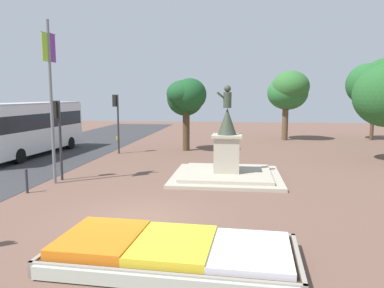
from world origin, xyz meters
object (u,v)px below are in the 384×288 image
Objects in this scene: banner_pole at (51,96)px; kerb_bollard_north at (27,180)px; flower_planter at (169,252)px; city_bus at (29,126)px; traffic_light_far_corner at (117,113)px; traffic_light_mid_block at (57,125)px; statue_monument at (227,163)px.

banner_pole is 7.10× the size of kerb_bollard_north.
city_bus is (-11.95, 14.48, 1.74)m from flower_planter.
traffic_light_far_corner reaches higher than city_bus.
banner_pole is 0.71× the size of city_bus.
traffic_light_mid_block is 8.12m from traffic_light_far_corner.
kerb_bollard_north is at bearing -94.97° from traffic_light_mid_block.
flower_planter is 17.58m from traffic_light_far_corner.
banner_pole is at bearing 80.23° from kerb_bollard_north.
city_bus is (-13.02, 5.03, 1.27)m from statue_monument.
traffic_light_mid_block is at bearing -90.96° from traffic_light_far_corner.
kerb_bollard_north is (5.02, -8.91, -1.46)m from city_bus.
traffic_light_far_corner reaches higher than traffic_light_mid_block.
traffic_light_far_corner is (-7.66, 6.66, 2.02)m from statue_monument.
banner_pole is 3.86m from kerb_bollard_north.
kerb_bollard_north is (-8.00, -3.88, -0.19)m from statue_monument.
traffic_light_far_corner is (-6.59, 16.11, 2.49)m from flower_planter.
statue_monument is at bearing 25.86° from kerb_bollard_north.
traffic_light_mid_block is 8.36m from city_bus.
traffic_light_far_corner is at bearing 89.04° from traffic_light_mid_block.
flower_planter is at bearing -49.90° from traffic_light_mid_block.
traffic_light_mid_block reaches higher than city_bus.
traffic_light_far_corner is 0.55× the size of banner_pole.
statue_monument reaches higher than flower_planter.
banner_pole is (-7.70, -2.12, 3.23)m from statue_monument.
traffic_light_mid_block is at bearing 98.17° from banner_pole.
statue_monument is 0.72× the size of banner_pole.
city_bus is (-5.36, -1.62, -0.75)m from traffic_light_far_corner.
traffic_light_mid_block is (-7.79, -1.46, 1.88)m from statue_monument.
flower_planter is 0.84× the size of banner_pole.
traffic_light_far_corner is 5.65m from city_bus.
flower_planter is at bearing -67.75° from traffic_light_far_corner.
banner_pole is at bearing -90.28° from traffic_light_far_corner.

